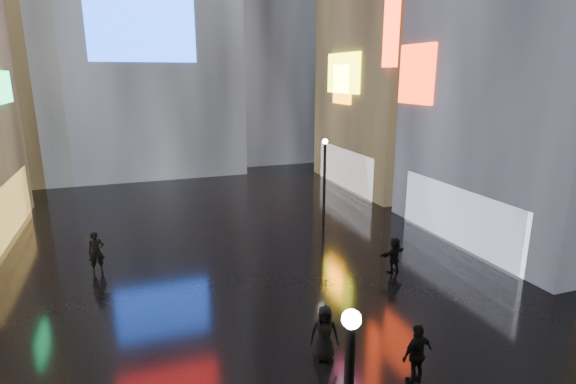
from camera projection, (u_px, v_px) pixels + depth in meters
name	position (u px, v px, depth m)	size (l,w,h in m)	color
ground	(235.00, 250.00, 22.69)	(140.00, 140.00, 0.00)	black
lamp_far	(324.00, 179.00, 24.93)	(0.30, 0.30, 5.20)	black
pedestrian_3	(417.00, 354.00, 12.70)	(1.08, 0.45, 1.84)	black
pedestrian_4	(324.00, 333.00, 13.77)	(0.87, 0.57, 1.79)	black
pedestrian_5	(394.00, 255.00, 19.94)	(1.50, 0.48, 1.62)	black
pedestrian_6	(96.00, 252.00, 19.91)	(0.69, 0.45, 1.89)	black
umbrella_2	(325.00, 293.00, 13.42)	(1.03, 1.05, 0.94)	black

